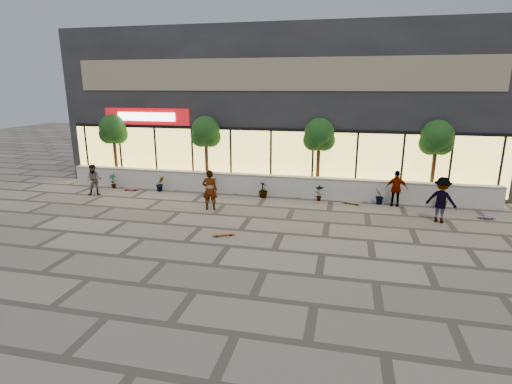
% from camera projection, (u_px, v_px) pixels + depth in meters
% --- Properties ---
extents(ground, '(80.00, 80.00, 0.00)m').
position_uv_depth(ground, '(228.00, 246.00, 14.04)').
color(ground, gray).
rests_on(ground, ground).
extents(planter_wall, '(22.00, 0.42, 1.04)m').
position_uv_depth(planter_wall, '(267.00, 185.00, 20.49)').
color(planter_wall, silver).
rests_on(planter_wall, ground).
extents(retail_building, '(24.00, 9.17, 8.50)m').
position_uv_depth(retail_building, '(285.00, 106.00, 24.70)').
color(retail_building, black).
rests_on(retail_building, ground).
extents(shrub_a, '(0.43, 0.29, 0.81)m').
position_uv_depth(shrub_a, '(113.00, 181.00, 21.82)').
color(shrub_a, '#133E17').
rests_on(shrub_a, ground).
extents(shrub_b, '(0.57, 0.57, 0.81)m').
position_uv_depth(shrub_b, '(160.00, 184.00, 21.22)').
color(shrub_b, '#133E17').
rests_on(shrub_b, ground).
extents(shrub_c, '(0.68, 0.77, 0.81)m').
position_uv_depth(shrub_c, '(210.00, 187.00, 20.63)').
color(shrub_c, '#133E17').
rests_on(shrub_c, ground).
extents(shrub_d, '(0.64, 0.64, 0.81)m').
position_uv_depth(shrub_d, '(263.00, 190.00, 20.03)').
color(shrub_d, '#133E17').
rests_on(shrub_d, ground).
extents(shrub_e, '(0.46, 0.35, 0.81)m').
position_uv_depth(shrub_e, '(319.00, 193.00, 19.43)').
color(shrub_e, '#133E17').
rests_on(shrub_e, ground).
extents(shrub_f, '(0.55, 0.57, 0.81)m').
position_uv_depth(shrub_f, '(379.00, 196.00, 18.83)').
color(shrub_f, '#133E17').
rests_on(shrub_f, ground).
extents(shrub_g, '(0.77, 0.84, 0.81)m').
position_uv_depth(shrub_g, '(443.00, 200.00, 18.23)').
color(shrub_g, '#133E17').
rests_on(shrub_g, ground).
extents(tree_west, '(1.60, 1.50, 3.92)m').
position_uv_depth(tree_west, '(113.00, 131.00, 22.44)').
color(tree_west, '#462B19').
rests_on(tree_west, ground).
extents(tree_midwest, '(1.60, 1.50, 3.92)m').
position_uv_depth(tree_midwest, '(206.00, 133.00, 21.26)').
color(tree_midwest, '#462B19').
rests_on(tree_midwest, ground).
extents(tree_mideast, '(1.60, 1.50, 3.92)m').
position_uv_depth(tree_mideast, '(319.00, 137.00, 19.98)').
color(tree_mideast, '#462B19').
rests_on(tree_mideast, ground).
extents(tree_east, '(1.60, 1.50, 3.92)m').
position_uv_depth(tree_east, '(437.00, 140.00, 18.81)').
color(tree_east, '#462B19').
rests_on(tree_east, ground).
extents(skater_center, '(0.75, 0.56, 1.84)m').
position_uv_depth(skater_center, '(210.00, 190.00, 17.91)').
color(skater_center, white).
rests_on(skater_center, ground).
extents(skater_left, '(0.96, 0.88, 1.61)m').
position_uv_depth(skater_left, '(94.00, 180.00, 20.31)').
color(skater_left, '#9B8A64').
rests_on(skater_left, ground).
extents(skater_right_near, '(1.01, 0.45, 1.70)m').
position_uv_depth(skater_right_near, '(396.00, 189.00, 18.42)').
color(skater_right_near, white).
rests_on(skater_right_near, ground).
extents(skater_right_far, '(1.41, 1.15, 1.90)m').
position_uv_depth(skater_right_far, '(441.00, 200.00, 16.26)').
color(skater_right_far, maroon).
rests_on(skater_right_far, ground).
extents(skateboard_center, '(0.84, 0.56, 0.10)m').
position_uv_depth(skateboard_center, '(224.00, 234.00, 14.95)').
color(skateboard_center, '#9B5032').
rests_on(skateboard_center, ground).
extents(skateboard_left, '(0.82, 0.28, 0.10)m').
position_uv_depth(skateboard_left, '(131.00, 189.00, 21.42)').
color(skateboard_left, red).
rests_on(skateboard_left, ground).
extents(skateboard_right_near, '(0.88, 0.51, 0.10)m').
position_uv_depth(skateboard_right_near, '(351.00, 202.00, 18.95)').
color(skateboard_right_near, olive).
rests_on(skateboard_right_near, ground).
extents(skateboard_right_far, '(0.71, 0.19, 0.09)m').
position_uv_depth(skateboard_right_far, '(486.00, 217.00, 16.87)').
color(skateboard_right_far, '#4D437C').
rests_on(skateboard_right_far, ground).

